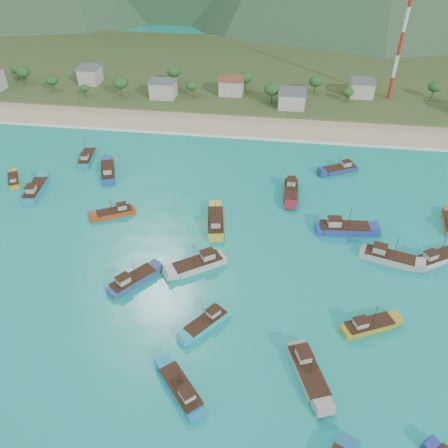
# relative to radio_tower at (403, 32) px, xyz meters

# --- Properties ---
(ground) EXTENTS (600.00, 600.00, 0.00)m
(ground) POSITION_rel_radio_tower_xyz_m (-53.05, -108.00, -25.16)
(ground) COLOR #0D9187
(ground) RESTS_ON ground
(beach) EXTENTS (400.00, 18.00, 1.20)m
(beach) POSITION_rel_radio_tower_xyz_m (-53.05, -29.00, -25.16)
(beach) COLOR beige
(beach) RESTS_ON ground
(land) EXTENTS (400.00, 110.00, 2.40)m
(land) POSITION_rel_radio_tower_xyz_m (-53.05, 32.00, -25.16)
(land) COLOR #385123
(land) RESTS_ON ground
(surf_line) EXTENTS (400.00, 2.50, 0.08)m
(surf_line) POSITION_rel_radio_tower_xyz_m (-53.05, -38.50, -25.16)
(surf_line) COLOR white
(surf_line) RESTS_ON ground
(village) EXTENTS (222.53, 24.03, 7.61)m
(village) POSITION_rel_radio_tower_xyz_m (-59.11, -7.81, -20.57)
(village) COLOR beige
(village) RESTS_ON ground
(vegetation) EXTENTS (274.05, 25.24, 8.25)m
(vegetation) POSITION_rel_radio_tower_xyz_m (-54.03, -4.59, -20.12)
(vegetation) COLOR #235623
(vegetation) RESTS_ON ground
(radio_tower) EXTENTS (1.20, 1.20, 47.13)m
(radio_tower) POSITION_rel_radio_tower_xyz_m (0.00, 0.00, 0.00)
(radio_tower) COLOR red
(radio_tower) RESTS_ON ground
(boat_2) EXTENTS (8.92, 9.49, 5.95)m
(boat_2) POSITION_rel_radio_tower_xyz_m (-50.49, -130.66, -24.47)
(boat_2) COLOR #1D85BA
(boat_2) RESTS_ON ground
(boat_3) EXTENTS (12.64, 4.80, 7.30)m
(boat_3) POSITION_rel_radio_tower_xyz_m (-22.67, -85.16, -24.23)
(boat_3) COLOR #263E9B
(boat_3) RESTS_ON ground
(boat_4) EXTENTS (3.40, 11.42, 6.74)m
(boat_4) POSITION_rel_radio_tower_xyz_m (-35.02, -70.61, -24.33)
(boat_4) COLOR maroon
(boat_4) RESTS_ON ground
(boat_6) EXTENTS (10.47, 8.04, 6.14)m
(boat_6) POSITION_rel_radio_tower_xyz_m (-4.03, -92.76, -24.44)
(boat_6) COLOR silver
(boat_6) RESTS_ON ground
(boat_7) EXTENTS (4.97, 10.86, 6.18)m
(boat_7) POSITION_rel_radio_tower_xyz_m (-94.73, -60.56, -24.43)
(boat_7) COLOR teal
(boat_7) RESTS_ON ground
(boat_8) EXTENTS (8.73, 10.00, 6.09)m
(boat_8) POSITION_rel_radio_tower_xyz_m (-65.50, -108.42, -24.45)
(boat_8) COLOR #324C80
(boat_8) RESTS_ON ground
(boat_9) EXTENTS (9.99, 6.71, 5.73)m
(boat_9) POSITION_rel_radio_tower_xyz_m (-20.36, -113.46, -24.51)
(boat_9) COLOR gold
(boat_9) RESTS_ON ground
(boat_10) EXTENTS (7.21, 11.70, 6.66)m
(boat_10) POSITION_rel_radio_tower_xyz_m (-31.17, -124.60, -24.35)
(boat_10) COLOR #A9A398
(boat_10) RESTS_ON ground
(boat_13) EXTENTS (11.81, 6.26, 6.69)m
(boat_13) POSITION_rel_radio_tower_xyz_m (-14.00, -93.96, -24.34)
(boat_13) COLOR #B9B1A8
(boat_13) RESTS_ON ground
(boat_14) EXTENTS (5.38, 12.17, 6.95)m
(boat_14) POSITION_rel_radio_tower_xyz_m (-52.12, -87.13, -24.29)
(boat_14) COLOR gold
(boat_14) RESTS_ON ground
(boat_16) EXTENTS (11.24, 9.24, 6.71)m
(boat_16) POSITION_rel_radio_tower_xyz_m (-53.34, -101.80, -24.34)
(boat_16) COLOR beige
(boat_16) RESTS_ON ground
(boat_18) EXTENTS (9.53, 6.98, 5.53)m
(boat_18) POSITION_rel_radio_tower_xyz_m (-76.98, -86.10, -24.55)
(boat_18) COLOR #B43F14
(boat_18) RESTS_ON ground
(boat_19) EXTENTS (10.40, 7.23, 5.99)m
(boat_19) POSITION_rel_radio_tower_xyz_m (-21.55, -56.68, -24.47)
(boat_19) COLOR navy
(boat_19) RESTS_ON ground
(boat_20) EXTENTS (4.92, 11.60, 6.64)m
(boat_20) POSITION_rel_radio_tower_xyz_m (-101.01, -79.57, -24.35)
(boat_20) COLOR #1E99B6
(boat_20) RESTS_ON ground
(boat_24) EXTENTS (6.50, 8.38, 4.93)m
(boat_24) POSITION_rel_radio_tower_xyz_m (-109.59, -75.26, -24.66)
(boat_24) COLOR gold
(boat_24) RESTS_ON ground
(boat_25) EXTENTS (7.36, 12.03, 6.84)m
(boat_25) POSITION_rel_radio_tower_xyz_m (-85.59, -67.76, -24.31)
(boat_25) COLOR #21538B
(boat_25) RESTS_ON ground
(boat_29) EXTENTS (7.85, 9.01, 5.48)m
(boat_29) POSITION_rel_radio_tower_xyz_m (-49.02, -116.71, -24.56)
(boat_29) COLOR #2AB3BC
(boat_29) RESTS_ON ground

